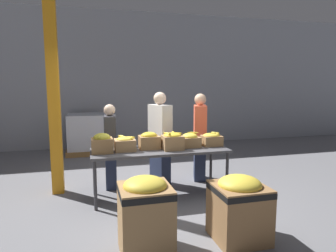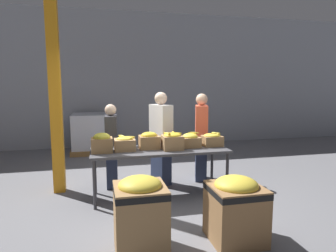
{
  "view_description": "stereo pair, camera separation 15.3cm",
  "coord_description": "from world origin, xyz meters",
  "px_view_note": "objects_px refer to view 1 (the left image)",
  "views": [
    {
      "loc": [
        -1.12,
        -4.73,
        1.86
      ],
      "look_at": [
        0.15,
        0.02,
        1.18
      ],
      "focal_mm": 32.0,
      "sensor_mm": 36.0,
      "label": 1
    },
    {
      "loc": [
        -0.97,
        -4.77,
        1.86
      ],
      "look_at": [
        0.15,
        0.02,
        1.18
      ],
      "focal_mm": 32.0,
      "sensor_mm": 36.0,
      "label": 2
    }
  ],
  "objects_px": {
    "sorting_table": "(160,153)",
    "support_pillar": "(53,76)",
    "banana_box_5": "(212,139)",
    "volunteer_0": "(200,137)",
    "banana_box_1": "(125,144)",
    "banana_box_4": "(190,140)",
    "banana_box_0": "(102,143)",
    "donation_bin_1": "(239,206)",
    "volunteer_2": "(111,147)",
    "donation_bin_0": "(145,213)",
    "banana_box_3": "(172,141)",
    "banana_box_2": "(149,140)",
    "pallet_stack_0": "(87,134)",
    "volunteer_1": "(160,139)"
  },
  "relations": [
    {
      "from": "banana_box_2",
      "to": "banana_box_4",
      "type": "xyz_separation_m",
      "value": [
        0.7,
        -0.04,
        -0.02
      ]
    },
    {
      "from": "donation_bin_1",
      "to": "support_pillar",
      "type": "distance_m",
      "value": 3.55
    },
    {
      "from": "banana_box_1",
      "to": "banana_box_4",
      "type": "relative_size",
      "value": 1.0
    },
    {
      "from": "banana_box_0",
      "to": "volunteer_2",
      "type": "height_order",
      "value": "volunteer_2"
    },
    {
      "from": "banana_box_3",
      "to": "volunteer_1",
      "type": "relative_size",
      "value": 0.19
    },
    {
      "from": "banana_box_3",
      "to": "pallet_stack_0",
      "type": "height_order",
      "value": "banana_box_3"
    },
    {
      "from": "banana_box_0",
      "to": "volunteer_1",
      "type": "relative_size",
      "value": 0.19
    },
    {
      "from": "banana_box_1",
      "to": "banana_box_4",
      "type": "distance_m",
      "value": 1.11
    },
    {
      "from": "sorting_table",
      "to": "support_pillar",
      "type": "xyz_separation_m",
      "value": [
        -1.67,
        0.59,
        1.26
      ]
    },
    {
      "from": "pallet_stack_0",
      "to": "donation_bin_0",
      "type": "bearing_deg",
      "value": -83.37
    },
    {
      "from": "banana_box_1",
      "to": "pallet_stack_0",
      "type": "xyz_separation_m",
      "value": [
        -0.6,
        3.64,
        -0.39
      ]
    },
    {
      "from": "banana_box_1",
      "to": "support_pillar",
      "type": "bearing_deg",
      "value": 152.94
    },
    {
      "from": "banana_box_4",
      "to": "donation_bin_0",
      "type": "xyz_separation_m",
      "value": [
        -1.09,
        -1.7,
        -0.46
      ]
    },
    {
      "from": "sorting_table",
      "to": "banana_box_5",
      "type": "relative_size",
      "value": 6.82
    },
    {
      "from": "banana_box_1",
      "to": "volunteer_0",
      "type": "height_order",
      "value": "volunteer_0"
    },
    {
      "from": "banana_box_4",
      "to": "volunteer_0",
      "type": "xyz_separation_m",
      "value": [
        0.42,
        0.61,
        -0.08
      ]
    },
    {
      "from": "banana_box_1",
      "to": "banana_box_2",
      "type": "height_order",
      "value": "banana_box_2"
    },
    {
      "from": "sorting_table",
      "to": "banana_box_3",
      "type": "distance_m",
      "value": 0.29
    },
    {
      "from": "banana_box_4",
      "to": "donation_bin_1",
      "type": "height_order",
      "value": "banana_box_4"
    },
    {
      "from": "banana_box_5",
      "to": "volunteer_0",
      "type": "xyz_separation_m",
      "value": [
        0.01,
        0.61,
        -0.08
      ]
    },
    {
      "from": "sorting_table",
      "to": "support_pillar",
      "type": "distance_m",
      "value": 2.18
    },
    {
      "from": "banana_box_4",
      "to": "pallet_stack_0",
      "type": "relative_size",
      "value": 0.31
    },
    {
      "from": "banana_box_2",
      "to": "pallet_stack_0",
      "type": "relative_size",
      "value": 0.29
    },
    {
      "from": "banana_box_1",
      "to": "volunteer_2",
      "type": "xyz_separation_m",
      "value": [
        -0.19,
        0.59,
        -0.16
      ]
    },
    {
      "from": "banana_box_0",
      "to": "donation_bin_1",
      "type": "xyz_separation_m",
      "value": [
        1.52,
        -1.64,
        -0.53
      ]
    },
    {
      "from": "banana_box_0",
      "to": "banana_box_5",
      "type": "relative_size",
      "value": 1.0
    },
    {
      "from": "sorting_table",
      "to": "volunteer_0",
      "type": "xyz_separation_m",
      "value": [
        0.96,
        0.66,
        0.1
      ]
    },
    {
      "from": "banana_box_2",
      "to": "volunteer_1",
      "type": "xyz_separation_m",
      "value": [
        0.3,
        0.5,
        -0.08
      ]
    },
    {
      "from": "volunteer_0",
      "to": "donation_bin_1",
      "type": "bearing_deg",
      "value": 7.72
    },
    {
      "from": "banana_box_5",
      "to": "donation_bin_1",
      "type": "bearing_deg",
      "value": -102.03
    },
    {
      "from": "pallet_stack_0",
      "to": "banana_box_2",
      "type": "bearing_deg",
      "value": -74.22
    },
    {
      "from": "banana_box_3",
      "to": "volunteer_0",
      "type": "bearing_deg",
      "value": 44.01
    },
    {
      "from": "banana_box_5",
      "to": "donation_bin_0",
      "type": "relative_size",
      "value": 0.38
    },
    {
      "from": "banana_box_3",
      "to": "banana_box_2",
      "type": "bearing_deg",
      "value": 155.34
    },
    {
      "from": "banana_box_2",
      "to": "banana_box_5",
      "type": "bearing_deg",
      "value": -1.86
    },
    {
      "from": "donation_bin_0",
      "to": "pallet_stack_0",
      "type": "distance_m",
      "value": 5.36
    },
    {
      "from": "donation_bin_0",
      "to": "support_pillar",
      "type": "height_order",
      "value": "support_pillar"
    },
    {
      "from": "banana_box_2",
      "to": "banana_box_3",
      "type": "distance_m",
      "value": 0.39
    },
    {
      "from": "banana_box_1",
      "to": "volunteer_2",
      "type": "distance_m",
      "value": 0.64
    },
    {
      "from": "volunteer_1",
      "to": "support_pillar",
      "type": "distance_m",
      "value": 2.14
    },
    {
      "from": "volunteer_0",
      "to": "pallet_stack_0",
      "type": "relative_size",
      "value": 1.51
    },
    {
      "from": "banana_box_1",
      "to": "donation_bin_1",
      "type": "relative_size",
      "value": 0.44
    },
    {
      "from": "banana_box_5",
      "to": "volunteer_1",
      "type": "bearing_deg",
      "value": 146.4
    },
    {
      "from": "volunteer_1",
      "to": "support_pillar",
      "type": "height_order",
      "value": "support_pillar"
    },
    {
      "from": "banana_box_5",
      "to": "support_pillar",
      "type": "distance_m",
      "value": 2.88
    },
    {
      "from": "donation_bin_1",
      "to": "banana_box_1",
      "type": "bearing_deg",
      "value": 124.47
    },
    {
      "from": "volunteer_2",
      "to": "donation_bin_0",
      "type": "bearing_deg",
      "value": 9.46
    },
    {
      "from": "banana_box_0",
      "to": "volunteer_2",
      "type": "xyz_separation_m",
      "value": [
        0.17,
        0.63,
        -0.2
      ]
    },
    {
      "from": "banana_box_4",
      "to": "pallet_stack_0",
      "type": "xyz_separation_m",
      "value": [
        -1.71,
        3.62,
        -0.4
      ]
    },
    {
      "from": "donation_bin_0",
      "to": "volunteer_1",
      "type": "bearing_deg",
      "value": 72.66
    }
  ]
}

